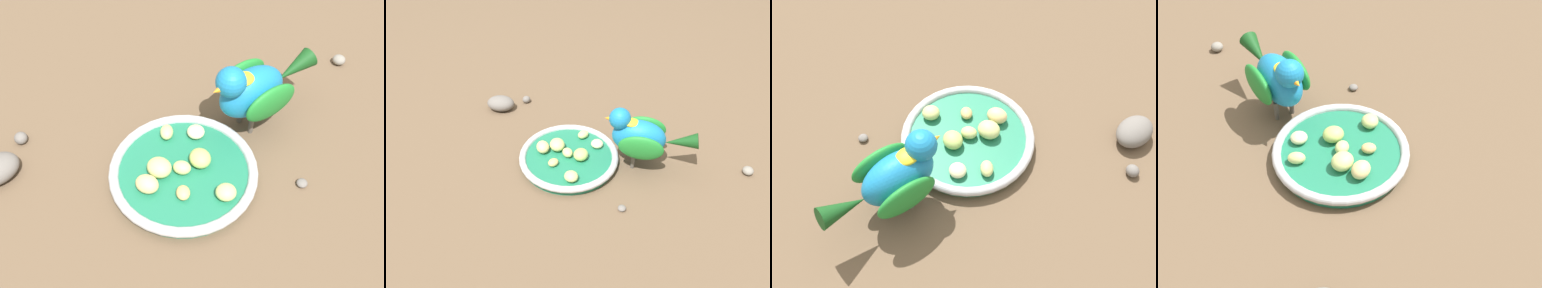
% 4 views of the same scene
% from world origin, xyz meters
% --- Properties ---
extents(ground_plane, '(4.00, 4.00, 0.00)m').
position_xyz_m(ground_plane, '(0.00, 0.00, 0.00)').
color(ground_plane, brown).
extents(feeding_bowl, '(0.23, 0.23, 0.03)m').
position_xyz_m(feeding_bowl, '(0.02, -0.03, 0.01)').
color(feeding_bowl, '#1E7251').
rests_on(feeding_bowl, ground_plane).
extents(apple_piece_0, '(0.05, 0.05, 0.03)m').
position_xyz_m(apple_piece_0, '(0.02, 0.01, 0.03)').
color(apple_piece_0, '#C6D17A').
rests_on(apple_piece_0, feeding_bowl).
extents(apple_piece_1, '(0.03, 0.04, 0.02)m').
position_xyz_m(apple_piece_1, '(0.01, -0.03, 0.03)').
color(apple_piece_1, '#C6D17A').
rests_on(apple_piece_1, feeding_bowl).
extents(apple_piece_2, '(0.03, 0.03, 0.02)m').
position_xyz_m(apple_piece_2, '(0.08, -0.07, 0.03)').
color(apple_piece_2, beige).
rests_on(apple_piece_2, feeding_bowl).
extents(apple_piece_3, '(0.03, 0.03, 0.02)m').
position_xyz_m(apple_piece_3, '(-0.03, -0.01, 0.03)').
color(apple_piece_3, tan).
rests_on(apple_piece_3, feeding_bowl).
extents(apple_piece_4, '(0.03, 0.03, 0.02)m').
position_xyz_m(apple_piece_4, '(0.09, -0.02, 0.03)').
color(apple_piece_4, '#C6D17A').
rests_on(apple_piece_4, feeding_bowl).
extents(apple_piece_5, '(0.05, 0.05, 0.03)m').
position_xyz_m(apple_piece_5, '(0.00, 0.03, 0.03)').
color(apple_piece_5, '#E5C67F').
rests_on(apple_piece_5, feeding_bowl).
extents(apple_piece_6, '(0.04, 0.04, 0.02)m').
position_xyz_m(apple_piece_6, '(0.02, -0.06, 0.03)').
color(apple_piece_6, '#B2CC66').
rests_on(apple_piece_6, feeding_bowl).
extents(apple_piece_7, '(0.04, 0.04, 0.02)m').
position_xyz_m(apple_piece_7, '(-0.05, -0.07, 0.03)').
color(apple_piece_7, '#C6D17A').
rests_on(apple_piece_7, feeding_bowl).
extents(parrot, '(0.12, 0.21, 0.14)m').
position_xyz_m(parrot, '(0.09, -0.17, 0.08)').
color(parrot, '#59544C').
rests_on(parrot, ground_plane).
extents(pebble_0, '(0.02, 0.02, 0.02)m').
position_xyz_m(pebble_0, '(0.17, 0.20, 0.01)').
color(pebble_0, slate).
rests_on(pebble_0, ground_plane).
extents(pebble_1, '(0.03, 0.03, 0.02)m').
position_xyz_m(pebble_1, '(0.18, -0.40, 0.01)').
color(pebble_1, gray).
rests_on(pebble_1, ground_plane).
extents(pebble_2, '(0.02, 0.02, 0.01)m').
position_xyz_m(pebble_2, '(-0.06, -0.20, 0.01)').
color(pebble_2, slate).
rests_on(pebble_2, ground_plane).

